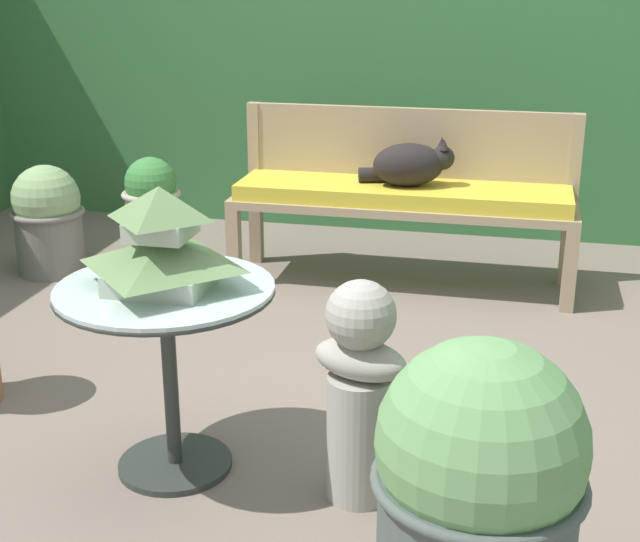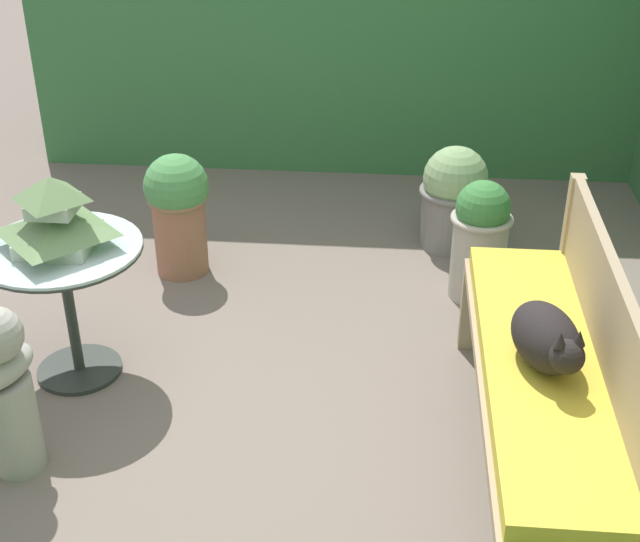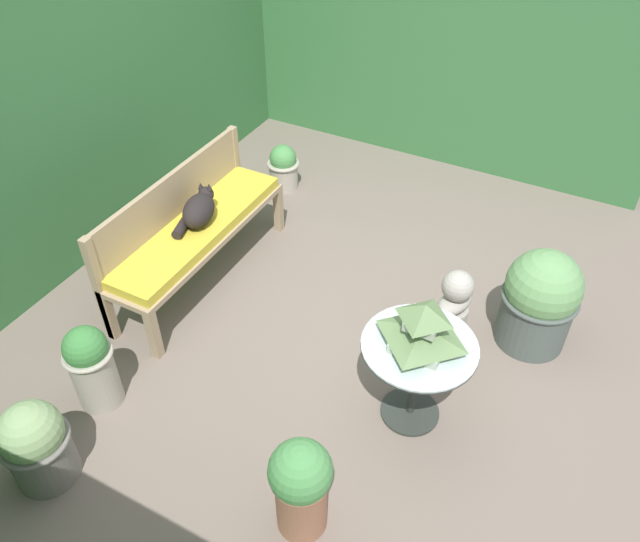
{
  "view_description": "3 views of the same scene",
  "coord_description": "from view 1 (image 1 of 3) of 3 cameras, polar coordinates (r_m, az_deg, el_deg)",
  "views": [
    {
      "loc": [
        0.64,
        -2.91,
        1.46
      ],
      "look_at": [
        -0.08,
        0.22,
        0.35
      ],
      "focal_mm": 50.0,
      "sensor_mm": 36.0,
      "label": 1
    },
    {
      "loc": [
        2.6,
        0.59,
        2.2
      ],
      "look_at": [
        -0.23,
        0.34,
        0.59
      ],
      "focal_mm": 50.0,
      "sensor_mm": 36.0,
      "label": 2
    },
    {
      "loc": [
        -2.58,
        -1.25,
        3.05
      ],
      "look_at": [
        0.13,
        0.17,
        0.42
      ],
      "focal_mm": 35.0,
      "sensor_mm": 36.0,
      "label": 3
    }
  ],
  "objects": [
    {
      "name": "pagoda_birdhouse",
      "position": [
        2.54,
        -10.07,
        1.67
      ],
      "size": [
        0.37,
        0.37,
        0.29
      ],
      "color": "#B2BCA8",
      "rests_on": "patio_table"
    },
    {
      "name": "potted_plant_bench_right",
      "position": [
        4.59,
        -17.02,
        3.19
      ],
      "size": [
        0.36,
        0.36,
        0.54
      ],
      "color": "slate",
      "rests_on": "ground"
    },
    {
      "name": "cat",
      "position": [
        4.14,
        5.78,
        6.8
      ],
      "size": [
        0.45,
        0.28,
        0.22
      ],
      "rotation": [
        0.0,
        0.0,
        0.27
      ],
      "color": "black",
      "rests_on": "garden_bench"
    },
    {
      "name": "patio_table",
      "position": [
        2.63,
        -9.75,
        -3.57
      ],
      "size": [
        0.64,
        0.64,
        0.59
      ],
      "color": "#2D332D",
      "rests_on": "ground"
    },
    {
      "name": "ground",
      "position": [
        3.32,
        0.45,
        -7.1
      ],
      "size": [
        30.0,
        30.0,
        0.0
      ],
      "primitive_type": "plane",
      "color": "#75665B"
    },
    {
      "name": "potted_plant_patio_mid",
      "position": [
        4.43,
        -10.67,
        3.62
      ],
      "size": [
        0.29,
        0.29,
        0.59
      ],
      "color": "#ADA393",
      "rests_on": "ground"
    },
    {
      "name": "garden_bust",
      "position": [
        2.5,
        2.55,
        -7.43
      ],
      "size": [
        0.31,
        0.24,
        0.66
      ],
      "rotation": [
        0.0,
        0.0,
        -0.32
      ],
      "color": "#A39E93",
      "rests_on": "ground"
    },
    {
      "name": "garden_bench",
      "position": [
        4.19,
        5.28,
        4.51
      ],
      "size": [
        1.6,
        0.43,
        0.49
      ],
      "color": "tan",
      "rests_on": "ground"
    },
    {
      "name": "potted_plant_bench_left",
      "position": [
        2.08,
        10.1,
        -13.58
      ],
      "size": [
        0.49,
        0.49,
        0.71
      ],
      "color": "#4C5651",
      "rests_on": "ground"
    },
    {
      "name": "foliage_hedge_back",
      "position": [
        5.51,
        6.41,
        14.99
      ],
      "size": [
        6.4,
        1.07,
        2.16
      ],
      "primitive_type": "cube",
      "color": "#38703D",
      "rests_on": "ground"
    },
    {
      "name": "bench_backrest",
      "position": [
        4.34,
        5.7,
        7.47
      ],
      "size": [
        1.6,
        0.06,
        0.82
      ],
      "color": "tan",
      "rests_on": "ground"
    }
  ]
}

